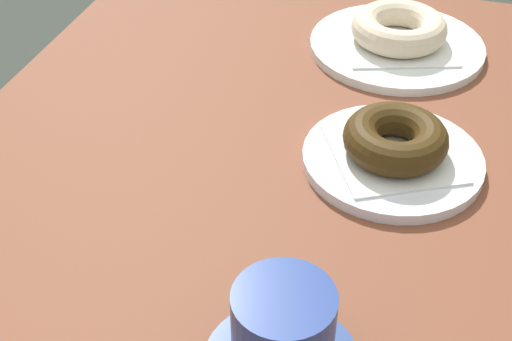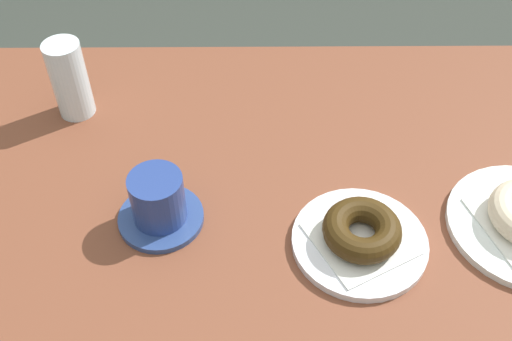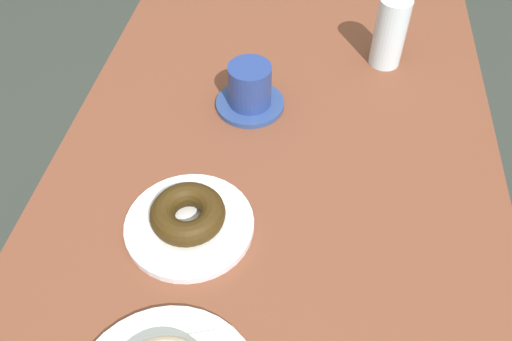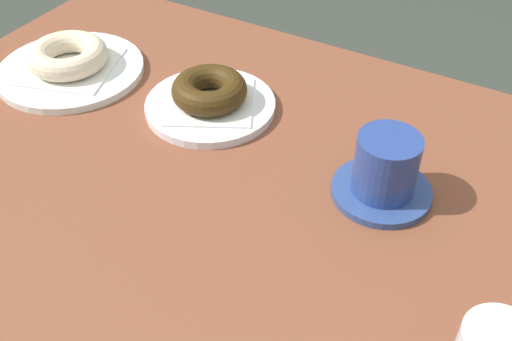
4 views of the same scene
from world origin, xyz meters
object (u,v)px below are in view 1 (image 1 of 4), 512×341
object	(u,v)px
donut_sugar_ring	(399,28)
coffee_cup	(283,339)
donut_chocolate_ring	(395,138)
plate_chocolate_ring	(392,159)
plate_sugar_ring	(396,46)

from	to	relation	value
donut_sugar_ring	coffee_cup	size ratio (longest dim) A/B	1.00
donut_sugar_ring	donut_chocolate_ring	world-z (taller)	donut_chocolate_ring
plate_chocolate_ring	donut_chocolate_ring	xyz separation A→B (m)	(0.00, 0.00, 0.03)
donut_sugar_ring	coffee_cup	xyz separation A→B (m)	(0.53, -0.02, 0.01)
plate_sugar_ring	plate_chocolate_ring	bearing A→B (deg)	6.48
donut_sugar_ring	donut_chocolate_ring	size ratio (longest dim) A/B	1.14
donut_sugar_ring	coffee_cup	world-z (taller)	coffee_cup
donut_chocolate_ring	plate_chocolate_ring	bearing A→B (deg)	0.00
plate_chocolate_ring	donut_chocolate_ring	bearing A→B (deg)	0.00
donut_sugar_ring	plate_chocolate_ring	xyz separation A→B (m)	(0.25, 0.03, -0.03)
donut_sugar_ring	coffee_cup	bearing A→B (deg)	-2.06
coffee_cup	plate_chocolate_ring	bearing A→B (deg)	170.59
plate_sugar_ring	donut_chocolate_ring	distance (m)	0.25
plate_chocolate_ring	coffee_cup	xyz separation A→B (m)	(0.28, -0.05, 0.03)
plate_sugar_ring	donut_sugar_ring	bearing A→B (deg)	0.00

